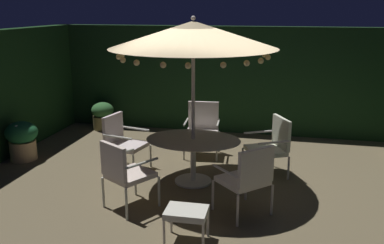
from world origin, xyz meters
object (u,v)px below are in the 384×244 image
at_px(patio_chair_east, 272,143).
at_px(ottoman_footrest, 186,214).
at_px(patio_chair_northeast, 248,176).
at_px(patio_chair_south, 122,139).
at_px(patio_umbrella, 193,35).
at_px(patio_dining_table, 193,148).
at_px(patio_chair_southeast, 203,126).
at_px(potted_plant_left_near, 22,139).
at_px(patio_chair_north, 124,170).
at_px(potted_plant_back_left, 103,115).

relative_size(patio_chair_east, ottoman_footrest, 1.94).
relative_size(patio_chair_northeast, patio_chair_south, 1.04).
height_order(patio_chair_east, patio_chair_south, patio_chair_east).
bearing_deg(patio_chair_northeast, patio_umbrella, 134.89).
height_order(patio_dining_table, patio_umbrella, patio_umbrella).
height_order(patio_dining_table, ottoman_footrest, patio_dining_table).
distance_m(patio_umbrella, patio_chair_east, 2.31).
distance_m(patio_chair_southeast, ottoman_footrest, 3.25).
bearing_deg(potted_plant_left_near, patio_chair_south, -0.89).
distance_m(patio_chair_east, patio_chair_southeast, 1.55).
distance_m(patio_chair_north, potted_plant_left_near, 3.04).
distance_m(patio_dining_table, patio_chair_northeast, 1.38).
distance_m(patio_dining_table, ottoman_footrest, 1.87).
xyz_separation_m(patio_chair_east, patio_chair_southeast, (-1.36, 0.75, 0.03)).
distance_m(patio_chair_east, ottoman_footrest, 2.64).
relative_size(patio_chair_south, ottoman_footrest, 1.91).
distance_m(patio_chair_northeast, patio_chair_east, 1.64).
height_order(patio_chair_northeast, patio_chair_southeast, patio_chair_southeast).
height_order(patio_umbrella, patio_chair_north, patio_umbrella).
xyz_separation_m(patio_chair_northeast, potted_plant_back_left, (-3.74, 3.59, -0.25)).
bearing_deg(ottoman_footrest, potted_plant_left_near, 149.64).
height_order(patio_dining_table, potted_plant_left_near, patio_dining_table).
xyz_separation_m(patio_dining_table, patio_chair_southeast, (-0.12, 1.38, -0.01)).
bearing_deg(patio_chair_east, patio_umbrella, -152.87).
bearing_deg(patio_chair_south, patio_umbrella, -12.43).
bearing_deg(patio_chair_southeast, potted_plant_left_near, -162.09).
bearing_deg(patio_chair_southeast, patio_dining_table, -85.08).
bearing_deg(patio_chair_southeast, potted_plant_back_left, 155.11).
distance_m(patio_chair_northeast, ottoman_footrest, 1.10).
bearing_deg(patio_chair_southeast, patio_chair_south, -138.80).
bearing_deg(ottoman_footrest, potted_plant_back_left, 124.76).
xyz_separation_m(patio_chair_east, potted_plant_left_near, (-4.61, -0.30, -0.15)).
relative_size(patio_chair_northeast, patio_chair_east, 1.02).
bearing_deg(patio_umbrella, patio_chair_east, 27.13).
relative_size(ottoman_footrest, potted_plant_back_left, 0.80).
distance_m(patio_chair_east, potted_plant_back_left, 4.46).
bearing_deg(potted_plant_back_left, patio_chair_east, -26.26).
height_order(patio_chair_north, patio_chair_southeast, patio_chair_southeast).
xyz_separation_m(patio_chair_south, ottoman_footrest, (1.68, -2.13, -0.18)).
bearing_deg(potted_plant_left_near, patio_umbrella, -5.59).
distance_m(patio_umbrella, patio_chair_north, 2.27).
bearing_deg(patio_umbrella, potted_plant_back_left, 136.64).
xyz_separation_m(patio_chair_southeast, patio_chair_south, (-1.24, -1.08, -0.03)).
xyz_separation_m(patio_chair_east, ottoman_footrest, (-0.92, -2.47, -0.18)).
distance_m(patio_chair_east, patio_chair_south, 2.61).
height_order(patio_dining_table, patio_chair_east, patio_chair_east).
relative_size(patio_umbrella, patio_chair_southeast, 2.62).
relative_size(patio_dining_table, patio_umbrella, 0.58).
height_order(patio_chair_southeast, potted_plant_left_near, patio_chair_southeast).
relative_size(patio_umbrella, potted_plant_left_near, 3.61).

